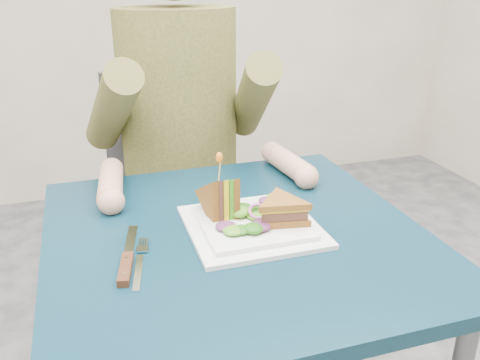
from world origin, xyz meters
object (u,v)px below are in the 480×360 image
object	(u,v)px
diner	(179,87)
table	(236,265)
chair	(178,193)
plate	(252,225)
sandwich_upright	(220,200)
fork	(140,264)
knife	(127,263)
sandwich_flat	(282,211)

from	to	relation	value
diner	table	bearing A→B (deg)	-90.00
chair	plate	bearing A→B (deg)	-86.89
sandwich_upright	fork	xyz separation A→B (m)	(-0.18, -0.11, -0.05)
table	chair	distance (m)	0.66
plate	sandwich_upright	xyz separation A→B (m)	(-0.05, 0.04, 0.05)
sandwich_upright	knife	bearing A→B (deg)	-151.34
fork	table	bearing A→B (deg)	18.83
chair	table	bearing A→B (deg)	-90.00
table	diner	world-z (taller)	diner
table	sandwich_upright	size ratio (longest dim) A/B	5.88
chair	diner	bearing A→B (deg)	-90.00
table	knife	xyz separation A→B (m)	(-0.22, -0.07, 0.09)
knife	sandwich_upright	bearing A→B (deg)	28.66
sandwich_flat	diner	bearing A→B (deg)	99.08
sandwich_flat	knife	bearing A→B (deg)	-172.36
sandwich_flat	plate	bearing A→B (deg)	155.56
chair	sandwich_upright	distance (m)	0.66
chair	diner	distance (m)	0.39
sandwich_flat	fork	distance (m)	0.30
sandwich_flat	fork	world-z (taller)	sandwich_flat
chair	fork	xyz separation A→B (m)	(-0.20, -0.72, 0.19)
plate	fork	world-z (taller)	plate
diner	sandwich_upright	world-z (taller)	diner
plate	knife	bearing A→B (deg)	-165.51
fork	plate	bearing A→B (deg)	16.35
plate	knife	xyz separation A→B (m)	(-0.26, -0.07, -0.00)
chair	sandwich_flat	size ratio (longest dim) A/B	6.57
plate	fork	bearing A→B (deg)	-163.65
diner	fork	xyz separation A→B (m)	(-0.20, -0.61, -0.18)
fork	knife	world-z (taller)	knife
sandwich_upright	fork	size ratio (longest dim) A/B	0.72
sandwich_flat	knife	world-z (taller)	sandwich_flat
chair	knife	world-z (taller)	chair
fork	knife	xyz separation A→B (m)	(-0.02, 0.00, 0.00)
plate	sandwich_upright	size ratio (longest dim) A/B	2.04
fork	knife	distance (m)	0.02
chair	plate	size ratio (longest dim) A/B	3.58
table	diner	size ratio (longest dim) A/B	1.01
chair	sandwich_upright	size ratio (longest dim) A/B	7.29
plate	sandwich_flat	world-z (taller)	sandwich_flat
diner	knife	xyz separation A→B (m)	(-0.22, -0.61, -0.18)
diner	knife	distance (m)	0.67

